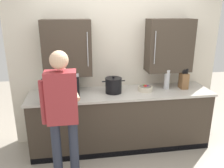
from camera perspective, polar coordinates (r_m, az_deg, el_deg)
name	(u,v)px	position (r m, az deg, el deg)	size (l,w,h in m)	color
back_wall_tiled	(118,52)	(3.62, 1.47, 7.87)	(3.33, 0.44, 2.85)	beige
counter_unit	(121,119)	(3.65, 2.23, -8.78)	(2.76, 0.66, 0.92)	#3D3328
microwave_oven	(60,84)	(3.40, -12.75, -0.05)	(0.50, 0.72, 0.32)	#B7BABF
thermos_flask	(167,79)	(3.66, 13.47, 1.17)	(0.09, 0.09, 0.31)	#B7BABF
fruit_bowl	(145,88)	(3.54, 8.27, -1.02)	(0.22, 0.22, 0.10)	beige
stock_pot	(113,85)	(3.40, 0.37, -0.33)	(0.34, 0.25, 0.26)	black
knife_block	(184,81)	(3.77, 17.37, 0.81)	(0.11, 0.15, 0.32)	brown
person_figure	(62,111)	(2.65, -12.22, -6.54)	(0.44, 0.63, 1.70)	#282D3D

